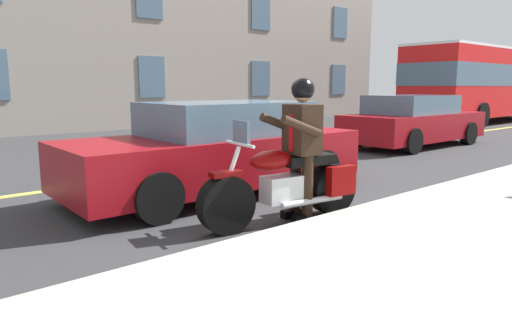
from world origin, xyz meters
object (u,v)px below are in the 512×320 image
object	(u,v)px
car_silver	(219,149)
car_dark	(413,121)
bus_far	(488,81)
rider_main	(301,136)
motorcycle_main	(288,185)

from	to	relation	value
car_silver	car_dark	distance (m)	7.42
bus_far	car_silver	world-z (taller)	bus_far
rider_main	motorcycle_main	bearing A→B (deg)	-6.92
rider_main	car_dark	bearing A→B (deg)	-158.07
car_silver	bus_far	bearing A→B (deg)	-168.03
rider_main	car_silver	size ratio (longest dim) A/B	0.38
motorcycle_main	car_dark	bearing A→B (deg)	-158.71
car_dark	bus_far	bearing A→B (deg)	-166.01
rider_main	car_silver	world-z (taller)	rider_main
motorcycle_main	car_dark	distance (m)	8.15
bus_far	car_dark	world-z (taller)	bus_far
motorcycle_main	car_dark	size ratio (longest dim) A/B	0.48
motorcycle_main	car_dark	xyz separation A→B (m)	(-7.59, -2.96, 0.24)
car_dark	rider_main	bearing A→B (deg)	21.93
rider_main	bus_far	xyz separation A→B (m)	(-17.93, -5.60, 0.84)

